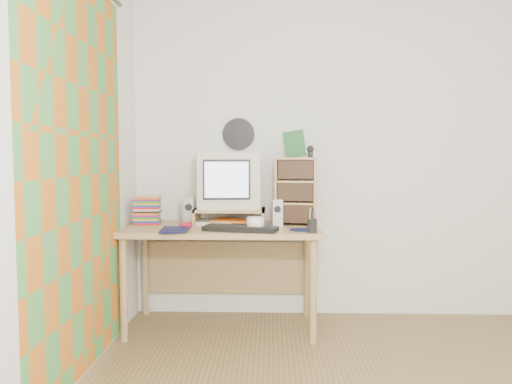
# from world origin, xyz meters

# --- Properties ---
(back_wall) EXTENTS (3.50, 0.00, 3.50)m
(back_wall) POSITION_xyz_m (0.00, 1.75, 1.25)
(back_wall) COLOR white
(back_wall) RESTS_ON floor
(left_wall) EXTENTS (0.00, 3.50, 3.50)m
(left_wall) POSITION_xyz_m (-1.75, 0.00, 1.25)
(left_wall) COLOR white
(left_wall) RESTS_ON floor
(curtain) EXTENTS (0.00, 2.20, 2.20)m
(curtain) POSITION_xyz_m (-1.71, 0.48, 1.15)
(curtain) COLOR #C6681C
(curtain) RESTS_ON left_wall
(wall_disc) EXTENTS (0.25, 0.02, 0.25)m
(wall_disc) POSITION_xyz_m (-0.93, 1.73, 1.43)
(wall_disc) COLOR black
(wall_disc) RESTS_ON back_wall
(desk) EXTENTS (1.40, 0.70, 0.75)m
(desk) POSITION_xyz_m (-1.03, 1.44, 0.62)
(desk) COLOR tan
(desk) RESTS_ON floor
(monitor_riser) EXTENTS (0.52, 0.30, 0.12)m
(monitor_riser) POSITION_xyz_m (-0.98, 1.48, 0.84)
(monitor_riser) COLOR tan
(monitor_riser) RESTS_ON desk
(crt_monitor) EXTENTS (0.48, 0.48, 0.41)m
(crt_monitor) POSITION_xyz_m (-0.99, 1.53, 1.08)
(crt_monitor) COLOR beige
(crt_monitor) RESTS_ON monitor_riser
(speaker_left) EXTENTS (0.08, 0.08, 0.21)m
(speaker_left) POSITION_xyz_m (-1.28, 1.46, 0.85)
(speaker_left) COLOR #B6B7BC
(speaker_left) RESTS_ON desk
(speaker_right) EXTENTS (0.08, 0.08, 0.20)m
(speaker_right) POSITION_xyz_m (-0.63, 1.41, 0.85)
(speaker_right) COLOR #B6B7BC
(speaker_right) RESTS_ON desk
(keyboard) EXTENTS (0.53, 0.28, 0.03)m
(keyboard) POSITION_xyz_m (-0.88, 1.16, 0.77)
(keyboard) COLOR black
(keyboard) RESTS_ON desk
(dvd_stack) EXTENTS (0.19, 0.14, 0.27)m
(dvd_stack) POSITION_xyz_m (-1.60, 1.48, 0.88)
(dvd_stack) COLOR brown
(dvd_stack) RESTS_ON desk
(cd_rack) EXTENTS (0.31, 0.19, 0.50)m
(cd_rack) POSITION_xyz_m (-0.49, 1.49, 1.00)
(cd_rack) COLOR tan
(cd_rack) RESTS_ON desk
(mug) EXTENTS (0.13, 0.13, 0.10)m
(mug) POSITION_xyz_m (-0.78, 1.15, 0.80)
(mug) COLOR white
(mug) RESTS_ON desk
(diary) EXTENTS (0.23, 0.18, 0.04)m
(diary) POSITION_xyz_m (-1.41, 1.11, 0.77)
(diary) COLOR black
(diary) RESTS_ON desk
(mousepad) EXTENTS (0.23, 0.23, 0.00)m
(mousepad) POSITION_xyz_m (-0.46, 1.21, 0.75)
(mousepad) COLOR #0F1333
(mousepad) RESTS_ON desk
(pen_cup) EXTENTS (0.07, 0.07, 0.13)m
(pen_cup) POSITION_xyz_m (-0.40, 1.09, 0.82)
(pen_cup) COLOR black
(pen_cup) RESTS_ON desk
(papers) EXTENTS (0.36, 0.29, 0.04)m
(papers) POSITION_xyz_m (-1.04, 1.47, 0.77)
(papers) COLOR silver
(papers) RESTS_ON desk
(red_box) EXTENTS (0.09, 0.06, 0.04)m
(red_box) POSITION_xyz_m (-1.28, 1.28, 0.77)
(red_box) COLOR red
(red_box) RESTS_ON desk
(game_box) EXTENTS (0.16, 0.05, 0.20)m
(game_box) POSITION_xyz_m (-0.50, 1.51, 1.35)
(game_box) COLOR #164E22
(game_box) RESTS_ON cd_rack
(webcam) EXTENTS (0.06, 0.06, 0.09)m
(webcam) POSITION_xyz_m (-0.39, 1.45, 1.29)
(webcam) COLOR black
(webcam) RESTS_ON cd_rack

